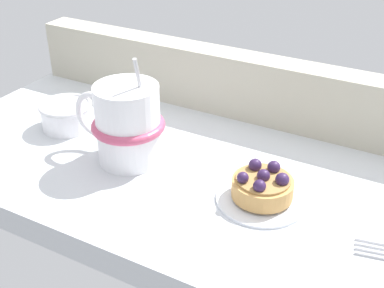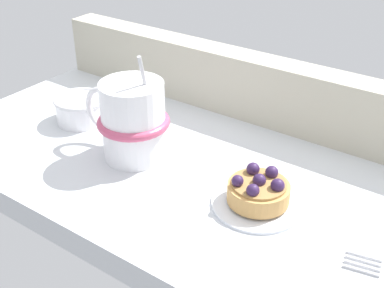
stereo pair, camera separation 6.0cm
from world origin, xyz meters
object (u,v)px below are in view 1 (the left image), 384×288
object	(u,v)px
raspberry_tart	(263,185)
sugar_bowl	(68,113)
coffee_mug	(127,124)
dessert_plate	(262,198)

from	to	relation	value
raspberry_tart	sugar_bowl	world-z (taller)	raspberry_tart
raspberry_tart	coffee_mug	bearing A→B (deg)	179.59
coffee_mug	sugar_bowl	distance (cm)	13.74
dessert_plate	raspberry_tart	bearing A→B (deg)	73.26
raspberry_tart	dessert_plate	bearing A→B (deg)	-106.74
raspberry_tart	sugar_bowl	bearing A→B (deg)	173.86
dessert_plate	coffee_mug	bearing A→B (deg)	179.53
dessert_plate	sugar_bowl	bearing A→B (deg)	173.83
dessert_plate	coffee_mug	xyz separation A→B (cm)	(-18.82, 0.15, 4.91)
raspberry_tart	sugar_bowl	xyz separation A→B (cm)	(-31.79, 3.42, -0.06)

